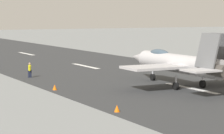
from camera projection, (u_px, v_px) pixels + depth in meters
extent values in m
plane|color=gray|center=(196.00, 90.00, 47.70)|extent=(400.00, 400.00, 0.00)
cube|color=#303233|center=(196.00, 89.00, 47.70)|extent=(240.00, 26.00, 0.02)
cube|color=white|center=(191.00, 88.00, 48.38)|extent=(8.00, 0.70, 0.00)
cube|color=white|center=(85.00, 66.00, 69.46)|extent=(8.00, 0.70, 0.00)
cube|color=white|center=(26.00, 54.00, 91.75)|extent=(8.00, 0.70, 0.00)
cylinder|color=#B6B3B5|center=(179.00, 64.00, 49.50)|extent=(13.07, 2.21, 1.87)
cone|color=#B6B3B5|center=(139.00, 58.00, 56.60)|extent=(3.05, 1.66, 1.59)
ellipsoid|color=#3F5160|center=(159.00, 54.00, 52.68)|extent=(3.63, 1.19, 1.10)
cylinder|color=#47423D|center=(218.00, 71.00, 43.34)|extent=(2.23, 1.16, 1.10)
cube|color=#B6B3B5|center=(153.00, 67.00, 46.95)|extent=(3.54, 5.63, 0.24)
cube|color=#B6B3B5|center=(215.00, 64.00, 50.31)|extent=(3.54, 5.63, 0.24)
cube|color=#B6B3B5|center=(201.00, 70.00, 42.49)|extent=(2.47, 2.86, 0.16)
cube|color=slate|center=(208.00, 51.00, 43.89)|extent=(2.62, 1.01, 3.14)
cube|color=slate|center=(224.00, 50.00, 44.71)|extent=(2.62, 1.01, 3.14)
cylinder|color=silver|center=(153.00, 74.00, 54.11)|extent=(0.18, 0.18, 1.40)
cylinder|color=black|center=(153.00, 77.00, 54.14)|extent=(0.77, 0.32, 0.76)
cylinder|color=silver|center=(176.00, 83.00, 47.36)|extent=(0.18, 0.18, 1.40)
cylinder|color=black|center=(176.00, 86.00, 47.39)|extent=(0.77, 0.32, 0.76)
cylinder|color=silver|center=(203.00, 81.00, 48.81)|extent=(0.18, 0.18, 1.40)
cylinder|color=black|center=(203.00, 84.00, 48.84)|extent=(0.77, 0.32, 0.76)
cube|color=#1E2338|center=(30.00, 74.00, 56.80)|extent=(0.24, 0.36, 0.93)
cube|color=yellow|center=(30.00, 68.00, 56.73)|extent=(0.51, 0.42, 0.63)
sphere|color=tan|center=(30.00, 64.00, 56.68)|extent=(0.22, 0.22, 0.22)
cylinder|color=yellow|center=(30.00, 68.00, 57.03)|extent=(0.10, 0.10, 0.59)
cylinder|color=yellow|center=(30.00, 68.00, 56.44)|extent=(0.10, 0.10, 0.59)
cone|color=orange|center=(117.00, 109.00, 36.58)|extent=(0.44, 0.44, 0.55)
cone|color=orange|center=(55.00, 87.00, 47.31)|extent=(0.44, 0.44, 0.55)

